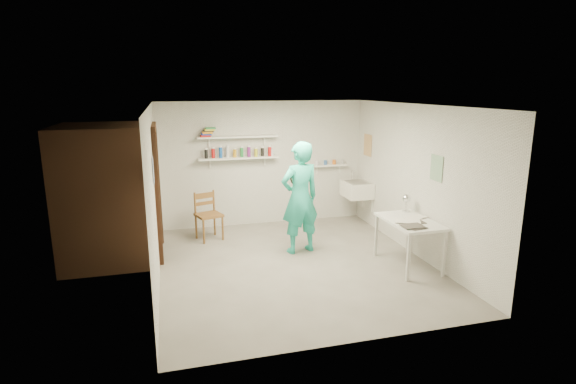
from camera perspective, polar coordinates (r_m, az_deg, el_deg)
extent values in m
cube|color=slate|center=(6.98, 0.87, -9.23)|extent=(4.00, 4.50, 0.02)
cube|color=silver|center=(6.46, 0.94, 11.03)|extent=(4.00, 4.50, 0.02)
cube|color=silver|center=(8.77, -3.18, 3.63)|extent=(4.00, 0.02, 2.40)
cube|color=silver|center=(4.57, 8.79, -5.53)|extent=(4.00, 0.02, 2.40)
cube|color=silver|center=(6.38, -16.73, -0.56)|extent=(0.02, 4.50, 2.40)
cube|color=silver|center=(7.42, 16.01, 1.37)|extent=(0.02, 4.50, 2.40)
cube|color=black|center=(7.44, -16.32, -0.19)|extent=(0.02, 0.90, 2.00)
cube|color=brown|center=(7.48, -21.77, -0.14)|extent=(1.40, 1.50, 2.10)
cube|color=brown|center=(7.28, -16.69, 7.89)|extent=(0.06, 1.05, 0.10)
cube|color=brown|center=(6.96, -16.21, -1.10)|extent=(0.06, 0.10, 2.00)
cube|color=brown|center=(7.93, -16.12, 0.63)|extent=(0.06, 0.10, 2.00)
cube|color=white|center=(8.53, -6.31, 4.32)|extent=(1.50, 0.22, 0.03)
cube|color=white|center=(8.48, -6.37, 6.99)|extent=(1.50, 0.22, 0.03)
cube|color=white|center=(9.07, 5.33, 3.40)|extent=(0.70, 0.14, 0.03)
cube|color=#334C7F|center=(6.35, -16.74, 2.63)|extent=(0.01, 0.28, 0.36)
cube|color=#995933|center=(8.92, 10.08, 5.88)|extent=(0.01, 0.34, 0.42)
cube|color=#3F724C|center=(6.90, 18.34, 2.89)|extent=(0.01, 0.30, 0.38)
cube|color=white|center=(8.88, 8.75, 0.32)|extent=(0.48, 0.60, 0.30)
imported|color=#26BFA6|center=(7.23, 1.53, -0.75)|extent=(0.75, 0.57, 1.83)
cylinder|color=beige|center=(7.37, 1.43, 1.96)|extent=(0.33, 0.11, 0.33)
cube|color=brown|center=(8.06, -10.02, -2.90)|extent=(0.52, 0.51, 0.90)
cube|color=silver|center=(7.04, 15.04, -6.28)|extent=(0.65, 1.08, 0.72)
sphere|color=silver|center=(7.33, 14.84, -0.78)|extent=(0.14, 0.14, 0.14)
cylinder|color=black|center=(8.45, -10.56, 4.78)|extent=(0.06, 0.06, 0.17)
cylinder|color=red|center=(8.46, -9.61, 4.83)|extent=(0.06, 0.06, 0.17)
cylinder|color=blue|center=(8.47, -8.67, 4.87)|extent=(0.06, 0.06, 0.17)
cylinder|color=white|center=(8.49, -7.73, 4.92)|extent=(0.06, 0.06, 0.17)
cylinder|color=orange|center=(8.51, -6.79, 4.97)|extent=(0.06, 0.06, 0.17)
cylinder|color=#268C3F|center=(8.53, -5.86, 5.01)|extent=(0.06, 0.06, 0.17)
cylinder|color=#8C268C|center=(8.55, -4.93, 5.05)|extent=(0.06, 0.06, 0.17)
cylinder|color=gold|center=(8.58, -4.01, 5.09)|extent=(0.06, 0.06, 0.17)
cylinder|color=black|center=(8.61, -3.09, 5.13)|extent=(0.06, 0.06, 0.17)
cylinder|color=red|center=(8.64, -2.18, 5.17)|extent=(0.06, 0.06, 0.17)
cube|color=red|center=(8.41, -10.45, 7.00)|extent=(0.18, 0.14, 0.03)
cube|color=#1933A5|center=(8.41, -10.32, 7.20)|extent=(0.18, 0.14, 0.03)
cube|color=orange|center=(8.41, -10.19, 7.40)|extent=(0.18, 0.14, 0.03)
cube|color=black|center=(8.40, -10.06, 7.59)|extent=(0.18, 0.14, 0.03)
cube|color=yellow|center=(8.40, -9.94, 7.79)|extent=(0.18, 0.14, 0.03)
cube|color=#338C4C|center=(8.40, -9.81, 7.99)|extent=(0.18, 0.14, 0.03)
cylinder|color=silver|center=(8.99, 4.10, 3.73)|extent=(0.07, 0.07, 0.09)
cylinder|color=#335999|center=(9.04, 4.92, 3.76)|extent=(0.07, 0.07, 0.09)
cylinder|color=orange|center=(9.09, 5.74, 3.79)|extent=(0.07, 0.07, 0.09)
cylinder|color=#999999|center=(9.14, 6.55, 3.82)|extent=(0.07, 0.07, 0.09)
cube|color=silver|center=(6.93, 15.22, -3.45)|extent=(0.30, 0.22, 0.00)
cube|color=#4C4742|center=(6.93, 15.22, -3.42)|extent=(0.30, 0.22, 0.00)
cube|color=beige|center=(6.93, 15.22, -3.39)|extent=(0.30, 0.22, 0.00)
cube|color=#383330|center=(6.93, 15.22, -3.36)|extent=(0.30, 0.22, 0.00)
cube|color=silver|center=(6.93, 15.22, -3.32)|extent=(0.30, 0.22, 0.00)
cube|color=silver|center=(6.93, 15.23, -3.29)|extent=(0.30, 0.22, 0.00)
cube|color=#4C4742|center=(6.93, 15.23, -3.26)|extent=(0.30, 0.22, 0.00)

